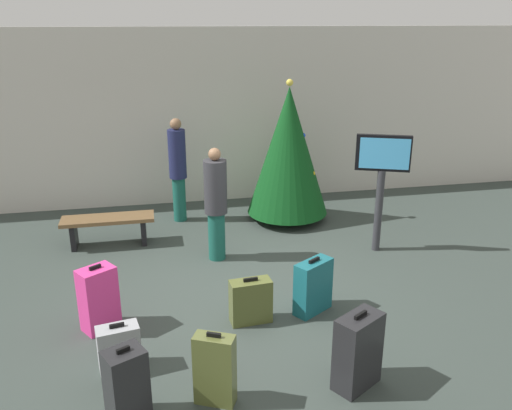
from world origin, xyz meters
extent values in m
plane|color=#38423D|center=(0.00, 0.00, 0.00)|extent=(16.00, 16.00, 0.00)
cube|color=beige|center=(0.00, 4.10, 1.67)|extent=(16.00, 0.20, 3.33)
cylinder|color=#4C3319|center=(1.30, 2.66, 0.08)|extent=(0.12, 0.12, 0.15)
cone|color=#0F4719|center=(1.30, 2.66, 1.27)|extent=(1.44, 1.44, 2.24)
sphere|color=#F2D84C|center=(1.30, 2.66, 2.45)|extent=(0.12, 0.12, 0.12)
sphere|color=yellow|center=(1.57, 2.78, 1.44)|extent=(0.08, 0.08, 0.08)
sphere|color=yellow|center=(1.42, 2.77, 1.87)|extent=(0.08, 0.08, 0.08)
sphere|color=yellow|center=(1.70, 2.45, 0.91)|extent=(0.08, 0.08, 0.08)
sphere|color=blue|center=(1.54, 2.59, 1.56)|extent=(0.08, 0.08, 0.08)
sphere|color=yellow|center=(0.98, 2.99, 0.88)|extent=(0.08, 0.08, 0.08)
sphere|color=blue|center=(1.76, 2.77, 0.85)|extent=(0.08, 0.08, 0.08)
cylinder|color=#333338|center=(2.34, 1.08, 0.65)|extent=(0.12, 0.12, 1.30)
cube|color=black|center=(2.34, 1.08, 1.57)|extent=(0.78, 0.37, 0.55)
cube|color=#4CB2F2|center=(2.34, 1.03, 1.57)|extent=(0.68, 0.28, 0.46)
cube|color=brown|center=(-1.81, 2.11, 0.45)|extent=(1.45, 0.44, 0.06)
cube|color=black|center=(-2.35, 2.11, 0.21)|extent=(0.08, 0.35, 0.42)
cube|color=black|center=(-1.26, 2.11, 0.21)|extent=(0.08, 0.35, 0.42)
cylinder|color=#19594C|center=(-0.17, 1.26, 0.37)|extent=(0.26, 0.26, 0.75)
cylinder|color=#333338|center=(-0.17, 1.26, 1.15)|extent=(0.45, 0.45, 0.80)
sphere|color=#8C6647|center=(-0.17, 1.26, 1.64)|extent=(0.18, 0.18, 0.18)
cylinder|color=#19594C|center=(-0.61, 3.01, 0.40)|extent=(0.23, 0.23, 0.80)
cylinder|color=#1E234C|center=(-0.61, 3.01, 1.23)|extent=(0.37, 0.37, 0.86)
sphere|color=#8C6647|center=(-0.61, 3.01, 1.76)|extent=(0.20, 0.20, 0.20)
cube|color=#59602D|center=(-0.01, -0.59, 0.27)|extent=(0.51, 0.26, 0.54)
cube|color=black|center=(-0.01, -0.59, 0.56)|extent=(0.17, 0.05, 0.04)
cube|color=#E5388C|center=(-1.77, -0.39, 0.39)|extent=(0.49, 0.45, 0.78)
cube|color=black|center=(-1.77, -0.39, 0.80)|extent=(0.13, 0.10, 0.04)
cube|color=#59602D|center=(-0.61, -1.93, 0.36)|extent=(0.42, 0.32, 0.72)
cube|color=black|center=(-0.61, -1.93, 0.74)|extent=(0.13, 0.08, 0.04)
cube|color=#232326|center=(0.80, -1.96, 0.39)|extent=(0.55, 0.48, 0.78)
cube|color=black|center=(0.80, -1.96, 0.80)|extent=(0.16, 0.11, 0.04)
cube|color=#19606B|center=(0.80, -0.51, 0.34)|extent=(0.54, 0.46, 0.68)
cube|color=black|center=(0.80, -0.51, 0.70)|extent=(0.17, 0.12, 0.04)
cube|color=#232326|center=(-1.41, -2.01, 0.37)|extent=(0.43, 0.40, 0.73)
cube|color=black|center=(-1.41, -2.01, 0.75)|extent=(0.12, 0.08, 0.04)
cube|color=#9EA0A5|center=(-1.52, -1.23, 0.25)|extent=(0.46, 0.30, 0.50)
cube|color=black|center=(-1.52, -1.23, 0.52)|extent=(0.15, 0.06, 0.04)
camera|label=1|loc=(-1.06, -6.07, 3.48)|focal=37.11mm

